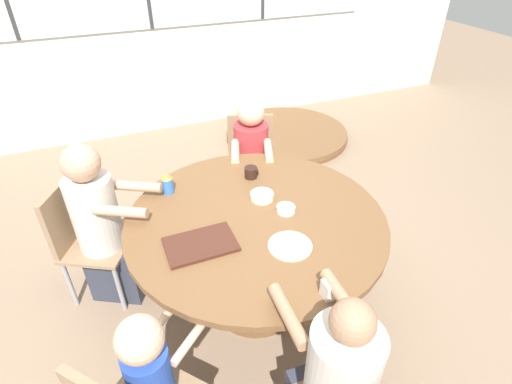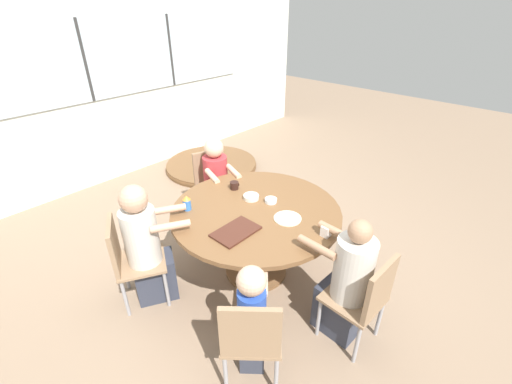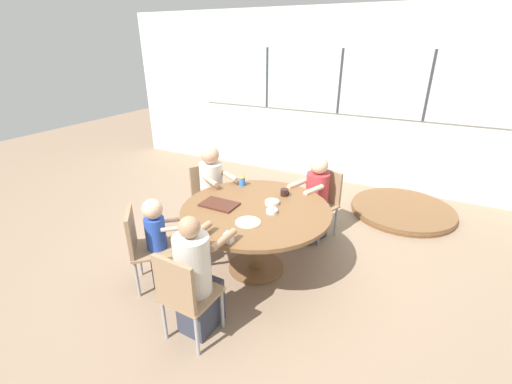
{
  "view_description": "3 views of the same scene",
  "coord_description": "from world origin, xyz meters",
  "px_view_note": "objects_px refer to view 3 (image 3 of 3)",
  "views": [
    {
      "loc": [
        -0.7,
        -1.7,
        2.19
      ],
      "look_at": [
        0.0,
        0.0,
        0.92
      ],
      "focal_mm": 28.0,
      "sensor_mm": 36.0,
      "label": 1
    },
    {
      "loc": [
        -1.91,
        -1.75,
        2.4
      ],
      "look_at": [
        0.0,
        0.0,
        0.92
      ],
      "focal_mm": 24.0,
      "sensor_mm": 36.0,
      "label": 2
    },
    {
      "loc": [
        1.42,
        -2.76,
        2.3
      ],
      "look_at": [
        0.0,
        0.0,
        0.92
      ],
      "focal_mm": 24.0,
      "sensor_mm": 36.0,
      "label": 3
    }
  ],
  "objects_px": {
    "bowl_cereal": "(272,202)",
    "chair_for_man_teal_shirt": "(183,292)",
    "person_toddler": "(159,243)",
    "sippy_cup": "(242,180)",
    "chair_for_woman_green_shirt": "(208,192)",
    "chair_for_toddler": "(143,242)",
    "milk_carton_small": "(229,238)",
    "person_man_blue_shirt": "(315,202)",
    "coffee_mug": "(285,192)",
    "person_man_teal_shirt": "(197,281)",
    "chair_for_man_blue_shirt": "(323,198)",
    "bowl_white_shallow": "(272,211)",
    "person_woman_green_shirt": "(213,194)",
    "folded_table_stack": "(402,210)"
  },
  "relations": [
    {
      "from": "person_man_blue_shirt",
      "to": "bowl_white_shallow",
      "type": "xyz_separation_m",
      "value": [
        -0.15,
        -0.93,
        0.26
      ]
    },
    {
      "from": "chair_for_man_teal_shirt",
      "to": "person_man_teal_shirt",
      "type": "xyz_separation_m",
      "value": [
        0.01,
        0.16,
        -0.0
      ]
    },
    {
      "from": "person_toddler",
      "to": "sippy_cup",
      "type": "distance_m",
      "value": 1.2
    },
    {
      "from": "person_toddler",
      "to": "person_man_teal_shirt",
      "type": "bearing_deg",
      "value": 23.99
    },
    {
      "from": "person_toddler",
      "to": "sippy_cup",
      "type": "height_order",
      "value": "person_toddler"
    },
    {
      "from": "coffee_mug",
      "to": "sippy_cup",
      "type": "xyz_separation_m",
      "value": [
        -0.55,
        0.04,
        0.03
      ]
    },
    {
      "from": "chair_for_man_teal_shirt",
      "to": "person_man_teal_shirt",
      "type": "height_order",
      "value": "person_man_teal_shirt"
    },
    {
      "from": "person_man_teal_shirt",
      "to": "folded_table_stack",
      "type": "height_order",
      "value": "person_man_teal_shirt"
    },
    {
      "from": "chair_for_toddler",
      "to": "person_man_blue_shirt",
      "type": "bearing_deg",
      "value": 103.34
    },
    {
      "from": "chair_for_woman_green_shirt",
      "to": "coffee_mug",
      "type": "relative_size",
      "value": 9.27
    },
    {
      "from": "chair_for_woman_green_shirt",
      "to": "chair_for_man_blue_shirt",
      "type": "relative_size",
      "value": 1.0
    },
    {
      "from": "chair_for_toddler",
      "to": "person_toddler",
      "type": "distance_m",
      "value": 0.16
    },
    {
      "from": "folded_table_stack",
      "to": "coffee_mug",
      "type": "bearing_deg",
      "value": -123.51
    },
    {
      "from": "folded_table_stack",
      "to": "milk_carton_small",
      "type": "bearing_deg",
      "value": -112.93
    },
    {
      "from": "person_woman_green_shirt",
      "to": "folded_table_stack",
      "type": "relative_size",
      "value": 0.8
    },
    {
      "from": "person_man_blue_shirt",
      "to": "person_man_teal_shirt",
      "type": "relative_size",
      "value": 0.97
    },
    {
      "from": "chair_for_toddler",
      "to": "person_woman_green_shirt",
      "type": "xyz_separation_m",
      "value": [
        0.01,
        1.22,
        0.04
      ]
    },
    {
      "from": "person_man_blue_shirt",
      "to": "bowl_white_shallow",
      "type": "distance_m",
      "value": 0.98
    },
    {
      "from": "chair_for_man_blue_shirt",
      "to": "bowl_white_shallow",
      "type": "distance_m",
      "value": 1.13
    },
    {
      "from": "chair_for_woman_green_shirt",
      "to": "chair_for_toddler",
      "type": "xyz_separation_m",
      "value": [
        0.13,
        -1.3,
        0.0
      ]
    },
    {
      "from": "bowl_cereal",
      "to": "folded_table_stack",
      "type": "distance_m",
      "value": 2.42
    },
    {
      "from": "chair_for_man_blue_shirt",
      "to": "chair_for_man_teal_shirt",
      "type": "height_order",
      "value": "same"
    },
    {
      "from": "chair_for_woman_green_shirt",
      "to": "coffee_mug",
      "type": "xyz_separation_m",
      "value": [
        1.13,
        -0.14,
        0.28
      ]
    },
    {
      "from": "chair_for_toddler",
      "to": "person_woman_green_shirt",
      "type": "bearing_deg",
      "value": 138.77
    },
    {
      "from": "chair_for_woman_green_shirt",
      "to": "person_toddler",
      "type": "bearing_deg",
      "value": 40.88
    },
    {
      "from": "chair_for_woman_green_shirt",
      "to": "folded_table_stack",
      "type": "relative_size",
      "value": 0.59
    },
    {
      "from": "person_woman_green_shirt",
      "to": "sippy_cup",
      "type": "height_order",
      "value": "person_woman_green_shirt"
    },
    {
      "from": "chair_for_man_teal_shirt",
      "to": "coffee_mug",
      "type": "xyz_separation_m",
      "value": [
        0.19,
        1.55,
        0.28
      ]
    },
    {
      "from": "bowl_white_shallow",
      "to": "chair_for_woman_green_shirt",
      "type": "bearing_deg",
      "value": 154.19
    },
    {
      "from": "person_woman_green_shirt",
      "to": "milk_carton_small",
      "type": "height_order",
      "value": "person_woman_green_shirt"
    },
    {
      "from": "chair_for_woman_green_shirt",
      "to": "bowl_cereal",
      "type": "distance_m",
      "value": 1.2
    },
    {
      "from": "chair_for_man_teal_shirt",
      "to": "person_man_blue_shirt",
      "type": "height_order",
      "value": "person_man_blue_shirt"
    },
    {
      "from": "chair_for_woman_green_shirt",
      "to": "bowl_cereal",
      "type": "bearing_deg",
      "value": 99.39
    },
    {
      "from": "person_man_teal_shirt",
      "to": "milk_carton_small",
      "type": "relative_size",
      "value": 12.25
    },
    {
      "from": "person_man_teal_shirt",
      "to": "person_toddler",
      "type": "height_order",
      "value": "person_man_teal_shirt"
    },
    {
      "from": "sippy_cup",
      "to": "person_toddler",
      "type": "bearing_deg",
      "value": -106.6
    },
    {
      "from": "chair_for_man_teal_shirt",
      "to": "milk_carton_small",
      "type": "distance_m",
      "value": 0.56
    },
    {
      "from": "chair_for_man_teal_shirt",
      "to": "coffee_mug",
      "type": "relative_size",
      "value": 9.27
    },
    {
      "from": "coffee_mug",
      "to": "milk_carton_small",
      "type": "relative_size",
      "value": 1.01
    },
    {
      "from": "chair_for_man_blue_shirt",
      "to": "chair_for_toddler",
      "type": "relative_size",
      "value": 1.0
    },
    {
      "from": "chair_for_man_teal_shirt",
      "to": "folded_table_stack",
      "type": "height_order",
      "value": "chair_for_man_teal_shirt"
    },
    {
      "from": "bowl_cereal",
      "to": "chair_for_man_teal_shirt",
      "type": "bearing_deg",
      "value": -96.93
    },
    {
      "from": "coffee_mug",
      "to": "person_woman_green_shirt",
      "type": "bearing_deg",
      "value": 176.63
    },
    {
      "from": "chair_for_toddler",
      "to": "bowl_cereal",
      "type": "xyz_separation_m",
      "value": [
        0.97,
        0.9,
        0.26
      ]
    },
    {
      "from": "milk_carton_small",
      "to": "person_man_blue_shirt",
      "type": "bearing_deg",
      "value": 81.2
    },
    {
      "from": "person_toddler",
      "to": "bowl_cereal",
      "type": "distance_m",
      "value": 1.2
    },
    {
      "from": "bowl_cereal",
      "to": "bowl_white_shallow",
      "type": "bearing_deg",
      "value": -65.69
    },
    {
      "from": "person_woman_green_shirt",
      "to": "person_toddler",
      "type": "height_order",
      "value": "person_woman_green_shirt"
    },
    {
      "from": "bowl_cereal",
      "to": "coffee_mug",
      "type": "bearing_deg",
      "value": 83.14
    },
    {
      "from": "person_man_blue_shirt",
      "to": "coffee_mug",
      "type": "distance_m",
      "value": 0.61
    }
  ]
}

